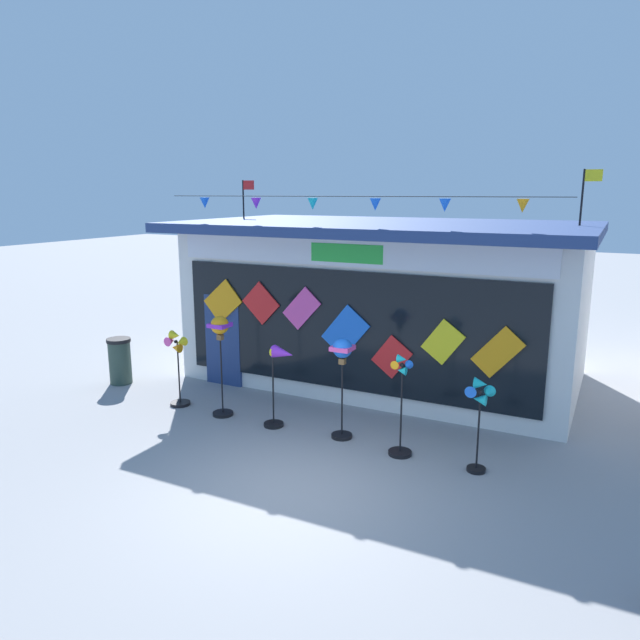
# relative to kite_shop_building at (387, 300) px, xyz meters

# --- Properties ---
(ground_plane) EXTENTS (80.00, 80.00, 0.00)m
(ground_plane) POSITION_rel_kite_shop_building_xyz_m (0.76, -5.79, -1.80)
(ground_plane) COLOR gray
(kite_shop_building) EXTENTS (8.64, 5.21, 4.61)m
(kite_shop_building) POSITION_rel_kite_shop_building_xyz_m (0.00, 0.00, 0.00)
(kite_shop_building) COLOR silver
(kite_shop_building) RESTS_ON ground_plane
(wind_spinner_far_left) EXTENTS (0.44, 0.40, 1.54)m
(wind_spinner_far_left) POSITION_rel_kite_shop_building_xyz_m (-2.97, -3.71, -0.83)
(wind_spinner_far_left) COLOR black
(wind_spinner_far_left) RESTS_ON ground_plane
(wind_spinner_left) EXTENTS (0.39, 0.39, 1.94)m
(wind_spinner_left) POSITION_rel_kite_shop_building_xyz_m (-1.87, -3.75, -0.32)
(wind_spinner_left) COLOR black
(wind_spinner_left) RESTS_ON ground_plane
(wind_spinner_center_left) EXTENTS (0.65, 0.36, 1.52)m
(wind_spinner_center_left) POSITION_rel_kite_shop_building_xyz_m (-0.57, -3.78, -0.74)
(wind_spinner_center_left) COLOR black
(wind_spinner_center_left) RESTS_ON ground_plane
(wind_spinner_center_right) EXTENTS (0.37, 0.37, 1.78)m
(wind_spinner_center_right) POSITION_rel_kite_shop_building_xyz_m (0.60, -3.68, -0.43)
(wind_spinner_center_right) COLOR black
(wind_spinner_center_right) RESTS_ON ground_plane
(wind_spinner_right) EXTENTS (0.38, 0.38, 1.69)m
(wind_spinner_right) POSITION_rel_kite_shop_building_xyz_m (1.74, -3.90, -0.94)
(wind_spinner_right) COLOR black
(wind_spinner_right) RESTS_ON ground_plane
(wind_spinner_far_right) EXTENTS (0.42, 0.29, 1.50)m
(wind_spinner_far_right) POSITION_rel_kite_shop_building_xyz_m (2.97, -3.94, -0.74)
(wind_spinner_far_right) COLOR black
(wind_spinner_far_right) RESTS_ON ground_plane
(trash_bin) EXTENTS (0.52, 0.52, 1.03)m
(trash_bin) POSITION_rel_kite_shop_building_xyz_m (-5.07, -3.19, -1.28)
(trash_bin) COLOR #2D4238
(trash_bin) RESTS_ON ground_plane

